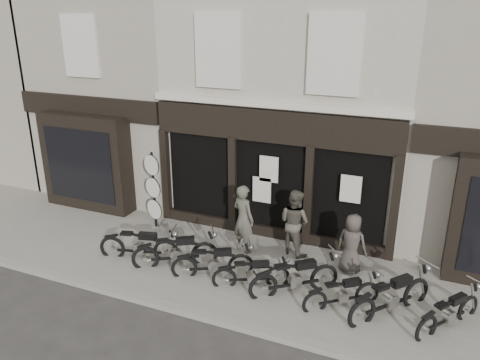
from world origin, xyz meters
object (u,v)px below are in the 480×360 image
at_px(motorcycle_5, 342,296).
at_px(advert_sign_post, 154,193).
at_px(motorcycle_1, 176,254).
at_px(man_right, 352,244).
at_px(motorcycle_7, 449,316).
at_px(motorcycle_0, 140,248).
at_px(motorcycle_4, 295,280).
at_px(man_left, 243,219).
at_px(motorcycle_6, 391,300).
at_px(motorcycle_2, 214,265).
at_px(man_centre, 295,222).
at_px(motorcycle_3, 252,276).

xyz_separation_m(motorcycle_5, advert_sign_post, (-6.16, 1.86, 0.86)).
distance_m(motorcycle_1, man_right, 4.53).
bearing_deg(motorcycle_7, advert_sign_post, 114.31).
bearing_deg(advert_sign_post, motorcycle_0, -53.38).
bearing_deg(motorcycle_7, man_right, 94.52).
height_order(motorcycle_1, advert_sign_post, advert_sign_post).
height_order(motorcycle_4, man_left, man_left).
relative_size(motorcycle_1, man_right, 1.27).
height_order(motorcycle_1, motorcycle_6, motorcycle_6).
distance_m(motorcycle_0, motorcycle_7, 7.68).
bearing_deg(man_right, man_left, 12.57).
bearing_deg(motorcycle_7, man_left, 111.33).
height_order(motorcycle_7, man_left, man_left).
bearing_deg(motorcycle_2, motorcycle_0, 151.77).
bearing_deg(motorcycle_5, man_centre, 92.54).
height_order(motorcycle_3, man_left, man_left).
distance_m(motorcycle_0, motorcycle_4, 4.32).
distance_m(motorcycle_0, motorcycle_2, 2.21).
distance_m(man_left, advert_sign_post, 3.12).
distance_m(motorcycle_1, man_left, 2.04).
distance_m(motorcycle_2, motorcycle_3, 1.07).
xyz_separation_m(motorcycle_1, man_left, (1.32, 1.41, 0.66)).
bearing_deg(motorcycle_5, man_right, 55.01).
height_order(motorcycle_4, man_centre, man_centre).
bearing_deg(motorcycle_7, motorcycle_2, 126.85).
distance_m(motorcycle_0, motorcycle_6, 6.50).
xyz_separation_m(motorcycle_3, motorcycle_4, (1.05, 0.13, 0.07)).
bearing_deg(motorcycle_6, man_left, 110.08).
xyz_separation_m(motorcycle_7, man_centre, (-3.96, 1.81, 0.67)).
distance_m(motorcycle_2, motorcycle_7, 5.48).
bearing_deg(motorcycle_3, motorcycle_0, 152.04).
height_order(motorcycle_4, man_right, man_right).
xyz_separation_m(motorcycle_3, motorcycle_6, (3.23, 0.16, 0.09)).
height_order(motorcycle_7, man_right, man_right).
relative_size(motorcycle_4, motorcycle_5, 1.19).
height_order(motorcycle_1, motorcycle_7, motorcycle_1).
xyz_separation_m(motorcycle_5, motorcycle_7, (2.22, 0.14, 0.02)).
bearing_deg(motorcycle_3, man_left, 92.53).
relative_size(motorcycle_5, advert_sign_post, 0.64).
distance_m(motorcycle_3, advert_sign_post, 4.46).
bearing_deg(motorcycle_1, advert_sign_post, 103.15).
bearing_deg(motorcycle_6, motorcycle_4, 129.17).
relative_size(motorcycle_2, advert_sign_post, 0.76).
relative_size(motorcycle_6, man_centre, 1.07).
height_order(motorcycle_0, advert_sign_post, advert_sign_post).
relative_size(motorcycle_4, man_right, 1.20).
bearing_deg(man_left, man_centre, -138.36).
height_order(motorcycle_0, motorcycle_2, motorcycle_0).
distance_m(motorcycle_5, man_right, 1.66).
relative_size(motorcycle_0, motorcycle_6, 1.09).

